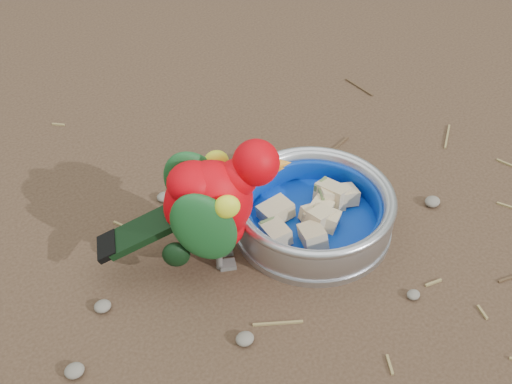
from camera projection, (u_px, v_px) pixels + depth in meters
ground at (286, 239)px, 0.96m from camera, size 60.00×60.00×0.00m
food_bowl at (312, 225)px, 0.97m from camera, size 0.21×0.21×0.02m
bowl_wall at (314, 209)px, 0.96m from camera, size 0.21×0.21×0.04m
fruit_wedges at (313, 212)px, 0.96m from camera, size 0.13×0.13×0.03m
lory_parrot at (212, 211)px, 0.88m from camera, size 0.24×0.19×0.18m
ground_debris at (255, 222)px, 0.99m from camera, size 0.90×0.80×0.01m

